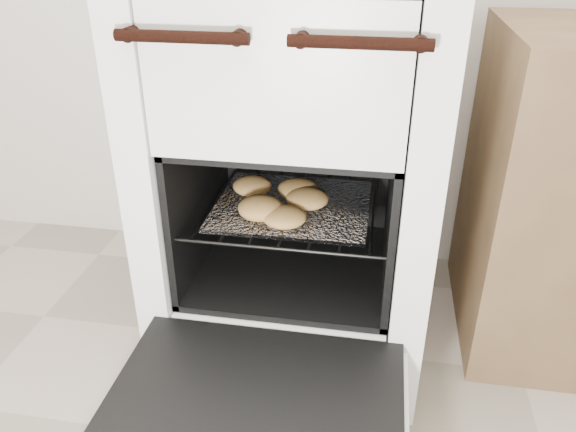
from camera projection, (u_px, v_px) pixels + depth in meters
name	position (u px, v px, depth m)	size (l,w,h in m)	color
stove	(299.00, 168.00, 1.39)	(0.64, 0.71, 0.98)	white
oven_door	(253.00, 411.00, 1.05)	(0.58, 0.45, 0.04)	black
oven_rack	(294.00, 204.00, 1.36)	(0.47, 0.45, 0.01)	black
foil_sheet	(293.00, 205.00, 1.34)	(0.36, 0.32, 0.01)	white
baked_rolls	(280.00, 199.00, 1.31)	(0.27, 0.28, 0.05)	tan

